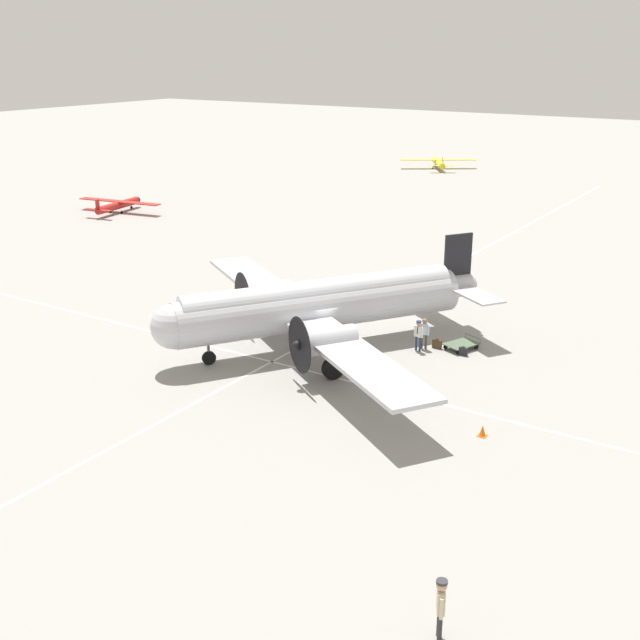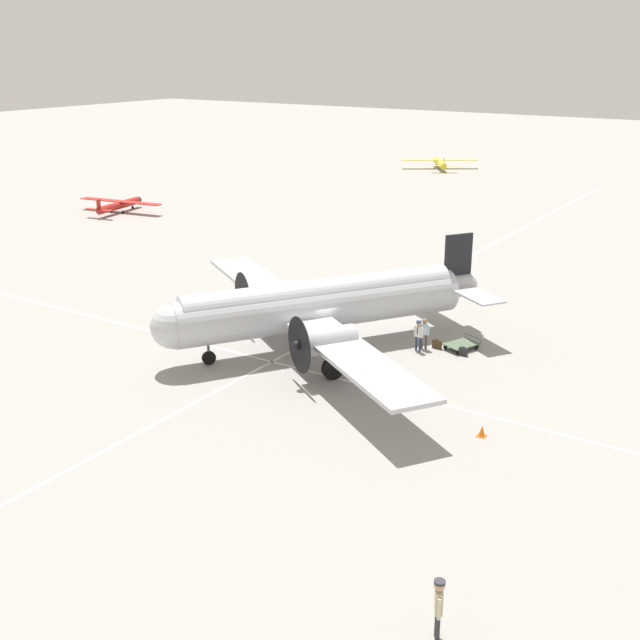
{
  "view_description": "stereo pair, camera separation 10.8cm",
  "coord_description": "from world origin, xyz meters",
  "px_view_note": "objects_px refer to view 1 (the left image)",
  "views": [
    {
      "loc": [
        21.53,
        -33.47,
        15.23
      ],
      "look_at": [
        0.0,
        0.0,
        1.52
      ],
      "focal_mm": 45.0,
      "sensor_mm": 36.0,
      "label": 1
    },
    {
      "loc": [
        21.62,
        -33.41,
        15.23
      ],
      "look_at": [
        0.0,
        0.0,
        1.52
      ],
      "focal_mm": 45.0,
      "sensor_mm": 36.0,
      "label": 2
    }
  ],
  "objects_px": {
    "airliner_main": "(313,305)",
    "suitcase_near_door": "(437,344)",
    "suitcase_upright_spare": "(463,351)",
    "traffic_cone": "(482,431)",
    "baggage_cart": "(461,344)",
    "light_aircraft_taxiing": "(119,205)",
    "crew_foreground": "(441,603)",
    "ramp_agent": "(424,330)",
    "light_aircraft_distant": "(438,162)",
    "passenger_boarding": "(418,332)"
  },
  "relations": [
    {
      "from": "ramp_agent",
      "to": "suitcase_near_door",
      "type": "distance_m",
      "value": 1.07
    },
    {
      "from": "light_aircraft_taxiing",
      "to": "traffic_cone",
      "type": "bearing_deg",
      "value": -127.05
    },
    {
      "from": "light_aircraft_taxiing",
      "to": "ramp_agent",
      "type": "bearing_deg",
      "value": -122.03
    },
    {
      "from": "suitcase_upright_spare",
      "to": "light_aircraft_distant",
      "type": "relative_size",
      "value": 0.05
    },
    {
      "from": "crew_foreground",
      "to": "light_aircraft_distant",
      "type": "distance_m",
      "value": 87.74
    },
    {
      "from": "airliner_main",
      "to": "passenger_boarding",
      "type": "distance_m",
      "value": 5.65
    },
    {
      "from": "airliner_main",
      "to": "suitcase_upright_spare",
      "type": "distance_m",
      "value": 8.12
    },
    {
      "from": "light_aircraft_distant",
      "to": "suitcase_upright_spare",
      "type": "bearing_deg",
      "value": 172.05
    },
    {
      "from": "crew_foreground",
      "to": "traffic_cone",
      "type": "bearing_deg",
      "value": 168.32
    },
    {
      "from": "suitcase_near_door",
      "to": "light_aircraft_taxiing",
      "type": "distance_m",
      "value": 44.29
    },
    {
      "from": "baggage_cart",
      "to": "light_aircraft_taxiing",
      "type": "height_order",
      "value": "light_aircraft_taxiing"
    },
    {
      "from": "light_aircraft_distant",
      "to": "light_aircraft_taxiing",
      "type": "xyz_separation_m",
      "value": [
        -13.49,
        -42.8,
        -0.04
      ]
    },
    {
      "from": "airliner_main",
      "to": "light_aircraft_distant",
      "type": "bearing_deg",
      "value": -127.23
    },
    {
      "from": "crew_foreground",
      "to": "traffic_cone",
      "type": "height_order",
      "value": "crew_foreground"
    },
    {
      "from": "passenger_boarding",
      "to": "suitcase_near_door",
      "type": "distance_m",
      "value": 1.38
    },
    {
      "from": "airliner_main",
      "to": "light_aircraft_distant",
      "type": "xyz_separation_m",
      "value": [
        -22.01,
        63.06,
        -1.59
      ]
    },
    {
      "from": "ramp_agent",
      "to": "crew_foreground",
      "type": "bearing_deg",
      "value": 115.65
    },
    {
      "from": "suitcase_upright_spare",
      "to": "traffic_cone",
      "type": "distance_m",
      "value": 9.05
    },
    {
      "from": "ramp_agent",
      "to": "traffic_cone",
      "type": "height_order",
      "value": "ramp_agent"
    },
    {
      "from": "light_aircraft_taxiing",
      "to": "passenger_boarding",
      "type": "bearing_deg",
      "value": -122.63
    },
    {
      "from": "crew_foreground",
      "to": "light_aircraft_distant",
      "type": "xyz_separation_m",
      "value": [
        -36.88,
        79.61,
        -0.38
      ]
    },
    {
      "from": "airliner_main",
      "to": "baggage_cart",
      "type": "height_order",
      "value": "airliner_main"
    },
    {
      "from": "ramp_agent",
      "to": "suitcase_near_door",
      "type": "bearing_deg",
      "value": -142.98
    },
    {
      "from": "suitcase_near_door",
      "to": "light_aircraft_taxiing",
      "type": "relative_size",
      "value": 0.06
    },
    {
      "from": "baggage_cart",
      "to": "light_aircraft_taxiing",
      "type": "relative_size",
      "value": 0.23
    },
    {
      "from": "airliner_main",
      "to": "suitcase_near_door",
      "type": "xyz_separation_m",
      "value": [
        5.5,
        3.52,
        -2.15
      ]
    },
    {
      "from": "crew_foreground",
      "to": "ramp_agent",
      "type": "xyz_separation_m",
      "value": [
        -9.94,
        19.63,
        -0.15
      ]
    },
    {
      "from": "passenger_boarding",
      "to": "light_aircraft_distant",
      "type": "distance_m",
      "value": 66.12
    },
    {
      "from": "airliner_main",
      "to": "light_aircraft_distant",
      "type": "height_order",
      "value": "airliner_main"
    },
    {
      "from": "traffic_cone",
      "to": "suitcase_near_door",
      "type": "bearing_deg",
      "value": 125.45
    },
    {
      "from": "ramp_agent",
      "to": "suitcase_upright_spare",
      "type": "height_order",
      "value": "ramp_agent"
    },
    {
      "from": "crew_foreground",
      "to": "suitcase_near_door",
      "type": "relative_size",
      "value": 3.6
    },
    {
      "from": "passenger_boarding",
      "to": "traffic_cone",
      "type": "height_order",
      "value": "passenger_boarding"
    },
    {
      "from": "ramp_agent",
      "to": "light_aircraft_taxiing",
      "type": "bearing_deg",
      "value": -24.23
    },
    {
      "from": "light_aircraft_distant",
      "to": "baggage_cart",
      "type": "bearing_deg",
      "value": 172.0
    },
    {
      "from": "light_aircraft_distant",
      "to": "traffic_cone",
      "type": "bearing_deg",
      "value": 172.3
    },
    {
      "from": "ramp_agent",
      "to": "traffic_cone",
      "type": "distance_m",
      "value": 10.1
    },
    {
      "from": "suitcase_upright_spare",
      "to": "light_aircraft_distant",
      "type": "xyz_separation_m",
      "value": [
        -29.1,
        59.77,
        0.58
      ]
    },
    {
      "from": "suitcase_upright_spare",
      "to": "light_aircraft_taxiing",
      "type": "bearing_deg",
      "value": 158.28
    },
    {
      "from": "light_aircraft_distant",
      "to": "traffic_cone",
      "type": "xyz_separation_m",
      "value": [
        33.36,
        -67.75,
        -0.59
      ]
    },
    {
      "from": "airliner_main",
      "to": "baggage_cart",
      "type": "relative_size",
      "value": 10.63
    },
    {
      "from": "airliner_main",
      "to": "light_aircraft_taxiing",
      "type": "relative_size",
      "value": 2.44
    },
    {
      "from": "passenger_boarding",
      "to": "baggage_cart",
      "type": "bearing_deg",
      "value": -131.95
    },
    {
      "from": "passenger_boarding",
      "to": "light_aircraft_taxiing",
      "type": "xyz_separation_m",
      "value": [
        -40.32,
        17.64,
        -0.27
      ]
    },
    {
      "from": "ramp_agent",
      "to": "light_aircraft_distant",
      "type": "relative_size",
      "value": 0.19
    },
    {
      "from": "suitcase_near_door",
      "to": "traffic_cone",
      "type": "xyz_separation_m",
      "value": [
        5.85,
        -8.21,
        -0.03
      ]
    },
    {
      "from": "baggage_cart",
      "to": "light_aircraft_taxiing",
      "type": "xyz_separation_m",
      "value": [
        -42.14,
        16.16,
        0.49
      ]
    },
    {
      "from": "suitcase_near_door",
      "to": "light_aircraft_taxiing",
      "type": "bearing_deg",
      "value": 157.79
    },
    {
      "from": "suitcase_near_door",
      "to": "passenger_boarding",
      "type": "bearing_deg",
      "value": -127.32
    },
    {
      "from": "airliner_main",
      "to": "ramp_agent",
      "type": "bearing_deg",
      "value": 155.44
    }
  ]
}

